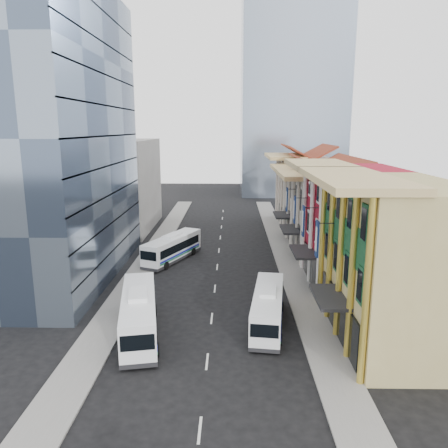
{
  "coord_description": "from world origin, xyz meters",
  "views": [
    {
      "loc": [
        1.66,
        -26.37,
        15.78
      ],
      "look_at": [
        0.78,
        22.59,
        4.99
      ],
      "focal_mm": 35.0,
      "sensor_mm": 36.0,
      "label": 1
    }
  ],
  "objects_px": {
    "office_tower": "(50,136)",
    "bus_right": "(268,307)",
    "shophouse_tan": "(397,262)",
    "bus_left_near": "(139,313)",
    "bus_left_far": "(172,247)"
  },
  "relations": [
    {
      "from": "shophouse_tan",
      "to": "bus_left_near",
      "type": "bearing_deg",
      "value": 179.97
    },
    {
      "from": "shophouse_tan",
      "to": "bus_left_far",
      "type": "relative_size",
      "value": 1.36
    },
    {
      "from": "bus_left_far",
      "to": "bus_right",
      "type": "relative_size",
      "value": 1.04
    },
    {
      "from": "office_tower",
      "to": "shophouse_tan",
      "type": "bearing_deg",
      "value": -24.3
    },
    {
      "from": "bus_left_near",
      "to": "bus_right",
      "type": "distance_m",
      "value": 10.28
    },
    {
      "from": "office_tower",
      "to": "bus_left_near",
      "type": "height_order",
      "value": "office_tower"
    },
    {
      "from": "office_tower",
      "to": "bus_right",
      "type": "bearing_deg",
      "value": -29.49
    },
    {
      "from": "office_tower",
      "to": "bus_right",
      "type": "relative_size",
      "value": 3.02
    },
    {
      "from": "shophouse_tan",
      "to": "bus_left_near",
      "type": "xyz_separation_m",
      "value": [
        -19.5,
        0.01,
        -4.23
      ]
    },
    {
      "from": "shophouse_tan",
      "to": "bus_left_far",
      "type": "height_order",
      "value": "shophouse_tan"
    },
    {
      "from": "shophouse_tan",
      "to": "bus_right",
      "type": "xyz_separation_m",
      "value": [
        -9.37,
        1.77,
        -4.41
      ]
    },
    {
      "from": "shophouse_tan",
      "to": "bus_right",
      "type": "height_order",
      "value": "shophouse_tan"
    },
    {
      "from": "bus_left_far",
      "to": "shophouse_tan",
      "type": "bearing_deg",
      "value": -21.24
    },
    {
      "from": "shophouse_tan",
      "to": "office_tower",
      "type": "bearing_deg",
      "value": 155.7
    },
    {
      "from": "office_tower",
      "to": "bus_left_far",
      "type": "xyz_separation_m",
      "value": [
        11.5,
        5.52,
        -13.35
      ]
    }
  ]
}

